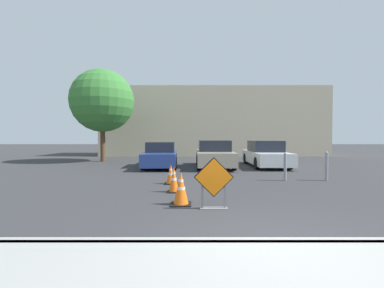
% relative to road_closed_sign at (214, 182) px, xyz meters
% --- Properties ---
extents(ground_plane, '(96.00, 96.00, 0.00)m').
position_rel_road_closed_sign_xyz_m(ground_plane, '(0.75, 7.90, -0.62)').
color(ground_plane, '#333335').
extents(curb_lip, '(29.48, 0.20, 0.14)m').
position_rel_road_closed_sign_xyz_m(curb_lip, '(0.75, -2.10, -0.55)').
color(curb_lip, '#999993').
rests_on(curb_lip, ground_plane).
extents(road_closed_sign, '(0.91, 0.20, 1.19)m').
position_rel_road_closed_sign_xyz_m(road_closed_sign, '(0.00, 0.00, 0.00)').
color(road_closed_sign, black).
rests_on(road_closed_sign, ground_plane).
extents(traffic_cone_nearest, '(0.49, 0.49, 0.80)m').
position_rel_road_closed_sign_xyz_m(traffic_cone_nearest, '(-0.76, 0.39, -0.23)').
color(traffic_cone_nearest, black).
rests_on(traffic_cone_nearest, ground_plane).
extents(traffic_cone_second, '(0.39, 0.39, 0.77)m').
position_rel_road_closed_sign_xyz_m(traffic_cone_second, '(-1.04, 1.83, -0.24)').
color(traffic_cone_second, black).
rests_on(traffic_cone_second, ground_plane).
extents(traffic_cone_third, '(0.45, 0.45, 0.69)m').
position_rel_road_closed_sign_xyz_m(traffic_cone_third, '(-1.24, 3.18, -0.28)').
color(traffic_cone_third, black).
rests_on(traffic_cone_third, ground_plane).
extents(parked_car_nearest, '(1.94, 4.74, 1.38)m').
position_rel_road_closed_sign_xyz_m(parked_car_nearest, '(-2.23, 8.49, 0.02)').
color(parked_car_nearest, navy).
rests_on(parked_car_nearest, ground_plane).
extents(parked_car_second, '(1.97, 4.41, 1.47)m').
position_rel_road_closed_sign_xyz_m(parked_car_second, '(0.73, 8.30, 0.07)').
color(parked_car_second, '#A39984').
rests_on(parked_car_second, ground_plane).
extents(parked_car_third, '(1.92, 4.70, 1.45)m').
position_rel_road_closed_sign_xyz_m(parked_car_third, '(3.69, 8.77, 0.04)').
color(parked_car_third, silver).
rests_on(parked_car_third, ground_plane).
extents(bollard_nearest, '(0.12, 0.12, 1.06)m').
position_rel_road_closed_sign_xyz_m(bollard_nearest, '(3.03, 3.85, -0.06)').
color(bollard_nearest, gray).
rests_on(bollard_nearest, ground_plane).
extents(bollard_second, '(0.12, 0.12, 1.10)m').
position_rel_road_closed_sign_xyz_m(bollard_second, '(4.59, 3.85, -0.04)').
color(bollard_second, gray).
rests_on(bollard_second, ground_plane).
extents(building_facade_backdrop, '(19.87, 5.00, 6.04)m').
position_rel_road_closed_sign_xyz_m(building_facade_backdrop, '(1.46, 18.40, 2.40)').
color(building_facade_backdrop, beige).
rests_on(building_facade_backdrop, ground_plane).
extents(street_tree_behind_lot, '(4.22, 4.22, 6.22)m').
position_rel_road_closed_sign_xyz_m(street_tree_behind_lot, '(-6.55, 11.58, 3.48)').
color(street_tree_behind_lot, '#513823').
rests_on(street_tree_behind_lot, ground_plane).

